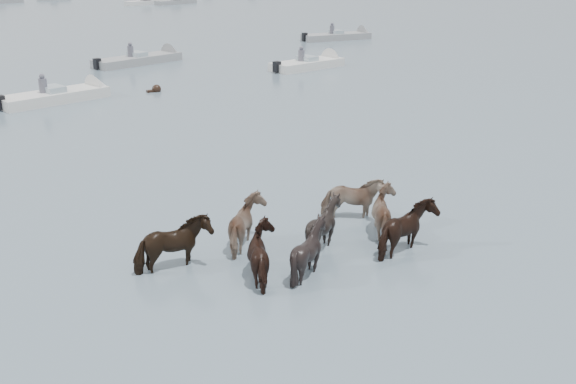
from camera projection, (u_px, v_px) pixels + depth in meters
ground at (298, 278)px, 13.30m from camera, size 400.00×400.00×0.00m
pony_herd at (310, 233)px, 14.32m from camera, size 6.60×3.52×1.39m
swimming_pony at (156, 90)px, 31.02m from camera, size 0.72×0.44×0.44m
motorboat_b at (70, 95)px, 29.33m from camera, size 5.50×2.78×1.92m
motorboat_c at (149, 59)px, 39.23m from camera, size 6.22×3.24×1.92m
motorboat_d at (316, 63)px, 37.58m from camera, size 5.31×2.41×1.92m
motorboat_e at (345, 36)px, 49.71m from camera, size 6.10×2.33×1.92m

